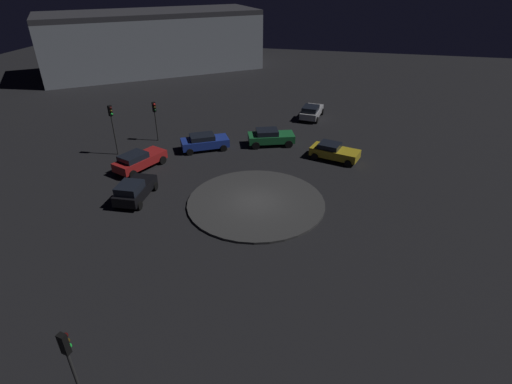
{
  "coord_description": "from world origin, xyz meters",
  "views": [
    {
      "loc": [
        -23.61,
        -5.29,
        14.74
      ],
      "look_at": [
        0.0,
        0.0,
        0.91
      ],
      "focal_mm": 28.03,
      "sensor_mm": 36.0,
      "label": 1
    }
  ],
  "objects": [
    {
      "name": "car_yellow",
      "position": [
        8.63,
        -4.94,
        0.72
      ],
      "size": [
        2.88,
        4.41,
        1.4
      ],
      "rotation": [
        0.0,
        0.0,
        4.43
      ],
      "color": "gold",
      "rests_on": "ground_plane"
    },
    {
      "name": "car_red",
      "position": [
        3.24,
        10.55,
        0.8
      ],
      "size": [
        4.78,
        3.24,
        1.52
      ],
      "rotation": [
        0.0,
        0.0,
        -0.38
      ],
      "color": "red",
      "rests_on": "ground_plane"
    },
    {
      "name": "traffic_light_north",
      "position": [
        5.47,
        13.8,
        3.17
      ],
      "size": [
        0.36,
        0.39,
        4.47
      ],
      "rotation": [
        0.0,
        0.0,
        -1.95
      ],
      "color": "#2D2D2D",
      "rests_on": "ground_plane"
    },
    {
      "name": "traffic_light_northeast",
      "position": [
        9.26,
        11.69,
        2.69
      ],
      "size": [
        0.38,
        0.39,
        3.76
      ],
      "rotation": [
        0.0,
        0.0,
        -2.24
      ],
      "color": "#2D2D2D",
      "rests_on": "ground_plane"
    },
    {
      "name": "car_black",
      "position": [
        -1.38,
        8.57,
        0.78
      ],
      "size": [
        3.93,
        2.09,
        1.56
      ],
      "rotation": [
        0.0,
        0.0,
        0.04
      ],
      "color": "black",
      "rests_on": "ground_plane"
    },
    {
      "name": "car_silver",
      "position": [
        18.81,
        -1.98,
        0.79
      ],
      "size": [
        4.29,
        2.43,
        1.53
      ],
      "rotation": [
        0.0,
        0.0,
        -0.12
      ],
      "color": "silver",
      "rests_on": "ground_plane"
    },
    {
      "name": "ground_plane",
      "position": [
        0.0,
        0.0,
        0.0
      ],
      "size": [
        117.71,
        117.71,
        0.0
      ],
      "primitive_type": "plane",
      "color": "black"
    },
    {
      "name": "car_green",
      "position": [
        10.59,
        1.01,
        0.8
      ],
      "size": [
        3.15,
        4.58,
        1.5
      ],
      "rotation": [
        0.0,
        0.0,
        -1.24
      ],
      "color": "#1E7238",
      "rests_on": "ground_plane"
    },
    {
      "name": "store_building",
      "position": [
        36.25,
        24.42,
        4.36
      ],
      "size": [
        28.26,
        32.58,
        8.72
      ],
      "rotation": [
        0.0,
        0.0,
        2.21
      ],
      "color": "#8C939E",
      "rests_on": "ground_plane"
    },
    {
      "name": "car_blue",
      "position": [
        8.21,
        6.63,
        0.76
      ],
      "size": [
        3.6,
        4.54,
        1.45
      ],
      "rotation": [
        0.0,
        0.0,
        -1.06
      ],
      "color": "#1E38A5",
      "rests_on": "ground_plane"
    },
    {
      "name": "traffic_light_west",
      "position": [
        -15.9,
        3.23,
        2.71
      ],
      "size": [
        0.38,
        0.34,
        3.79
      ],
      "rotation": [
        0.0,
        0.0,
        -0.2
      ],
      "color": "#2D2D2D",
      "rests_on": "ground_plane"
    },
    {
      "name": "roundabout_island",
      "position": [
        0.0,
        0.0,
        0.08
      ],
      "size": [
        9.72,
        9.72,
        0.16
      ],
      "primitive_type": "cylinder",
      "color": "#383838",
      "rests_on": "ground_plane"
    }
  ]
}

